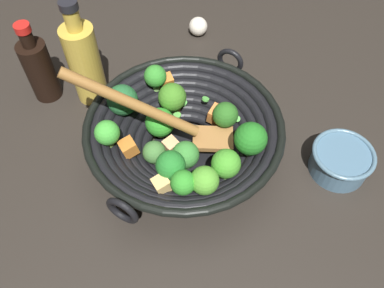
# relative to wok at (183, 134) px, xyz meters

# --- Properties ---
(ground_plane) EXTENTS (4.00, 4.00, 0.00)m
(ground_plane) POSITION_rel_wok_xyz_m (0.00, -0.00, -0.06)
(ground_plane) COLOR #28231E
(wok) EXTENTS (0.34, 0.34, 0.20)m
(wok) POSITION_rel_wok_xyz_m (0.00, 0.00, 0.00)
(wok) COLOR black
(wok) RESTS_ON ground
(soy_sauce_bottle) EXTENTS (0.05, 0.05, 0.17)m
(soy_sauce_bottle) POSITION_rel_wok_xyz_m (0.25, 0.19, 0.01)
(soy_sauce_bottle) COLOR black
(soy_sauce_bottle) RESTS_ON ground
(cooking_oil_bottle) EXTENTS (0.06, 0.06, 0.22)m
(cooking_oil_bottle) POSITION_rel_wok_xyz_m (0.21, 0.11, 0.03)
(cooking_oil_bottle) COLOR gold
(cooking_oil_bottle) RESTS_ON ground
(prep_bowl) EXTENTS (0.11, 0.11, 0.05)m
(prep_bowl) POSITION_rel_wok_xyz_m (-0.14, -0.24, -0.03)
(prep_bowl) COLOR slate
(prep_bowl) RESTS_ON ground
(garlic_bulb) EXTENTS (0.04, 0.04, 0.04)m
(garlic_bulb) POSITION_rel_wok_xyz_m (0.30, -0.17, -0.04)
(garlic_bulb) COLOR silver
(garlic_bulb) RESTS_ON ground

